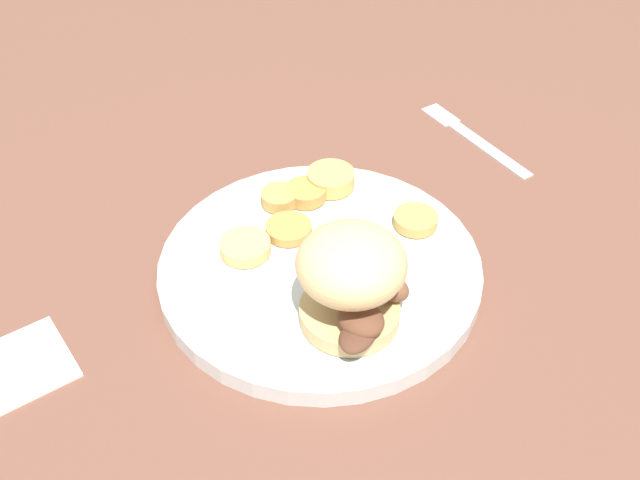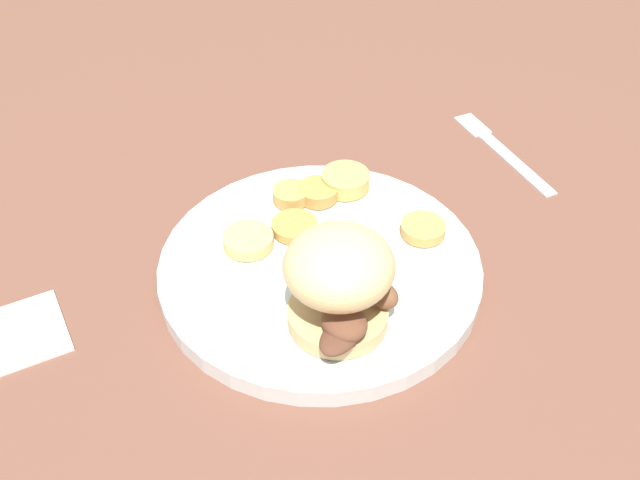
% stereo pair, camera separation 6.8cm
% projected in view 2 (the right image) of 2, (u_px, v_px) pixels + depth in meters
% --- Properties ---
extents(ground_plane, '(4.00, 4.00, 0.00)m').
position_uv_depth(ground_plane, '(320.00, 275.00, 0.71)').
color(ground_plane, brown).
extents(dinner_plate, '(0.30, 0.30, 0.02)m').
position_uv_depth(dinner_plate, '(320.00, 267.00, 0.70)').
color(dinner_plate, silver).
rests_on(dinner_plate, ground_plane).
extents(sandwich, '(0.10, 0.11, 0.09)m').
position_uv_depth(sandwich, '(340.00, 280.00, 0.60)').
color(sandwich, tan).
rests_on(sandwich, dinner_plate).
extents(potato_round_0, '(0.04, 0.04, 0.01)m').
position_uv_depth(potato_round_0, '(318.00, 192.00, 0.76)').
color(potato_round_0, '#BC8942').
rests_on(potato_round_0, dinner_plate).
extents(potato_round_1, '(0.04, 0.04, 0.01)m').
position_uv_depth(potato_round_1, '(294.00, 226.00, 0.72)').
color(potato_round_1, '#BC8942').
rests_on(potato_round_1, dinner_plate).
extents(potato_round_2, '(0.05, 0.05, 0.01)m').
position_uv_depth(potato_round_2, '(248.00, 240.00, 0.71)').
color(potato_round_2, '#DBB766').
rests_on(potato_round_2, dinner_plate).
extents(potato_round_3, '(0.05, 0.05, 0.02)m').
position_uv_depth(potato_round_3, '(345.00, 180.00, 0.77)').
color(potato_round_3, tan).
rests_on(potato_round_3, dinner_plate).
extents(potato_round_4, '(0.04, 0.04, 0.01)m').
position_uv_depth(potato_round_4, '(291.00, 195.00, 0.76)').
color(potato_round_4, tan).
rests_on(potato_round_4, dinner_plate).
extents(potato_round_5, '(0.04, 0.04, 0.01)m').
position_uv_depth(potato_round_5, '(423.00, 229.00, 0.72)').
color(potato_round_5, tan).
rests_on(potato_round_5, dinner_plate).
extents(fork, '(0.08, 0.17, 0.00)m').
position_uv_depth(fork, '(503.00, 151.00, 0.86)').
color(fork, silver).
rests_on(fork, ground_plane).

